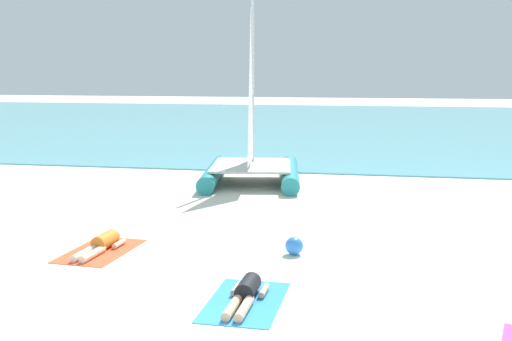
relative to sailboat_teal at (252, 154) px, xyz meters
name	(u,v)px	position (x,y,z in m)	size (l,w,h in m)	color
ground_plane	(283,187)	(1.07, -0.60, -0.88)	(120.00, 120.00, 0.00)	silver
ocean_water	(333,123)	(1.07, 21.95, -0.86)	(120.00, 40.00, 0.05)	#5BB2C1
sailboat_teal	(252,154)	(0.00, 0.00, 0.00)	(3.51, 4.91, 5.94)	teal
towel_left	(100,251)	(-1.45, -7.86, -0.88)	(1.10, 1.90, 0.01)	#EA5933
sunbather_left	(102,244)	(-1.45, -7.79, -0.75)	(0.57, 1.57, 0.30)	orange
towel_middle	(245,302)	(1.85, -9.97, -0.88)	(1.10, 1.90, 0.01)	#338CD8
sunbather_middle	(246,292)	(1.85, -9.90, -0.75)	(0.55, 1.56, 0.30)	black
beach_ball	(294,246)	(2.27, -7.38, -0.71)	(0.34, 0.34, 0.34)	#337FE5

